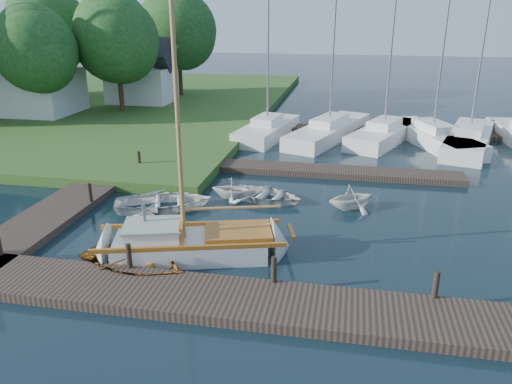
% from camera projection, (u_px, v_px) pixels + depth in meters
% --- Properties ---
extents(ground, '(160.00, 160.00, 0.00)m').
position_uv_depth(ground, '(256.00, 221.00, 19.59)').
color(ground, black).
rests_on(ground, ground).
extents(near_dock, '(18.00, 2.20, 0.30)m').
position_uv_depth(near_dock, '(215.00, 299.00, 14.01)').
color(near_dock, black).
rests_on(near_dock, ground).
extents(left_dock, '(2.20, 18.00, 0.30)m').
position_uv_depth(left_dock, '(93.00, 187.00, 22.81)').
color(left_dock, black).
rests_on(left_dock, ground).
extents(far_dock, '(14.00, 1.60, 0.30)m').
position_uv_depth(far_dock, '(319.00, 171.00, 25.18)').
color(far_dock, black).
rests_on(far_dock, ground).
extents(pontoon, '(30.00, 1.60, 0.30)m').
position_uv_depth(pontoon, '(453.00, 135.00, 32.51)').
color(pontoon, black).
rests_on(pontoon, ground).
extents(mooring_post_1, '(0.16, 0.16, 0.80)m').
position_uv_depth(mooring_post_1, '(129.00, 256.00, 15.28)').
color(mooring_post_1, black).
rests_on(mooring_post_1, near_dock).
extents(mooring_post_2, '(0.16, 0.16, 0.80)m').
position_uv_depth(mooring_post_2, '(274.00, 269.00, 14.47)').
color(mooring_post_2, black).
rests_on(mooring_post_2, near_dock).
extents(mooring_post_3, '(0.16, 0.16, 0.80)m').
position_uv_depth(mooring_post_3, '(436.00, 285.00, 13.67)').
color(mooring_post_3, black).
rests_on(mooring_post_3, near_dock).
extents(mooring_post_4, '(0.16, 0.16, 0.80)m').
position_uv_depth(mooring_post_4, '(90.00, 192.00, 20.60)').
color(mooring_post_4, black).
rests_on(mooring_post_4, left_dock).
extents(mooring_post_5, '(0.16, 0.16, 0.80)m').
position_uv_depth(mooring_post_5, '(139.00, 159.00, 25.21)').
color(mooring_post_5, black).
rests_on(mooring_post_5, left_dock).
extents(sailboat, '(7.41, 3.83, 9.83)m').
position_uv_depth(sailboat, '(196.00, 246.00, 16.72)').
color(sailboat, white).
rests_on(sailboat, ground).
extents(dinghy, '(4.17, 3.42, 0.75)m').
position_uv_depth(dinghy, '(133.00, 259.00, 15.74)').
color(dinghy, '#7E4B0B').
rests_on(dinghy, ground).
extents(tender_a, '(4.69, 4.02, 0.82)m').
position_uv_depth(tender_a, '(164.00, 200.00, 20.61)').
color(tender_a, white).
rests_on(tender_a, ground).
extents(tender_b, '(2.01, 1.75, 1.03)m').
position_uv_depth(tender_b, '(234.00, 187.00, 21.80)').
color(tender_b, white).
rests_on(tender_b, ground).
extents(tender_c, '(3.77, 3.12, 0.68)m').
position_uv_depth(tender_c, '(266.00, 193.00, 21.58)').
color(tender_c, white).
rests_on(tender_c, ground).
extents(tender_d, '(2.81, 2.73, 1.13)m').
position_uv_depth(tender_d, '(352.00, 195.00, 20.65)').
color(tender_d, white).
rests_on(tender_d, ground).
extents(marina_boat_0, '(3.43, 7.39, 10.80)m').
position_uv_depth(marina_boat_0, '(267.00, 129.00, 32.27)').
color(marina_boat_0, white).
rests_on(marina_boat_0, ground).
extents(marina_boat_1, '(5.25, 9.61, 10.01)m').
position_uv_depth(marina_boat_1, '(329.00, 130.00, 32.09)').
color(marina_boat_1, white).
rests_on(marina_boat_1, ground).
extents(marina_boat_2, '(4.99, 7.91, 10.91)m').
position_uv_depth(marina_boat_2, '(384.00, 133.00, 31.24)').
color(marina_boat_2, white).
rests_on(marina_boat_2, ground).
extents(marina_boat_3, '(5.25, 8.71, 11.84)m').
position_uv_depth(marina_boat_3, '(432.00, 135.00, 30.50)').
color(marina_boat_3, white).
rests_on(marina_boat_3, ground).
extents(marina_boat_4, '(4.70, 9.40, 10.18)m').
position_uv_depth(marina_boat_4, '(469.00, 138.00, 30.01)').
color(marina_boat_4, white).
rests_on(marina_boat_4, ground).
extents(house_a, '(6.30, 5.00, 6.29)m').
position_uv_depth(house_a, '(32.00, 79.00, 36.91)').
color(house_a, white).
rests_on(house_a, shore).
extents(house_c, '(5.25, 4.00, 5.28)m').
position_uv_depth(house_c, '(141.00, 77.00, 41.50)').
color(house_c, white).
rests_on(house_c, shore).
extents(tree_2, '(5.83, 5.75, 7.82)m').
position_uv_depth(tree_2, '(36.00, 50.00, 33.97)').
color(tree_2, '#332114').
rests_on(tree_2, shore).
extents(tree_3, '(6.41, 6.38, 8.74)m').
position_uv_depth(tree_3, '(116.00, 39.00, 36.75)').
color(tree_3, '#332114').
rests_on(tree_3, shore).
extents(tree_4, '(7.01, 7.01, 9.66)m').
position_uv_depth(tree_4, '(48.00, 28.00, 41.67)').
color(tree_4, '#332114').
rests_on(tree_4, shore).
extents(tree_7, '(6.83, 6.83, 9.38)m').
position_uv_depth(tree_7, '(178.00, 29.00, 43.63)').
color(tree_7, '#332114').
rests_on(tree_7, shore).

